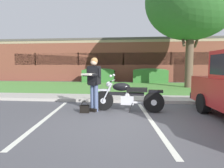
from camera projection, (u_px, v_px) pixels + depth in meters
ground_plane at (132, 122)px, 4.98m from camera, size 140.00×140.00×0.00m
curb_strip at (133, 101)px, 7.62m from camera, size 60.00×0.20×0.12m
concrete_walk at (133, 98)px, 8.47m from camera, size 60.00×1.50×0.08m
grass_lawn at (133, 87)px, 12.82m from camera, size 60.00×7.30×0.06m
stall_stripe_0 at (47, 117)px, 5.44m from camera, size 0.60×4.39×0.01m
stall_stripe_1 at (151, 121)px, 5.12m from camera, size 0.60×4.39×0.01m
motorcycle at (131, 96)px, 6.14m from camera, size 2.24×0.82×1.18m
rider_person at (94, 80)px, 6.11m from camera, size 0.57×0.66×1.70m
handbag at (85, 108)px, 5.97m from camera, size 0.28×0.13×0.36m
shade_tree at (191, 1)px, 12.08m from camera, size 5.73×5.73×7.94m
hedge_left at (98, 75)px, 16.60m from camera, size 2.72×0.90×1.24m
hedge_center_left at (150, 75)px, 16.13m from camera, size 2.84×0.90×1.24m
brick_building at (125, 61)px, 22.03m from camera, size 25.01×9.05×4.00m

